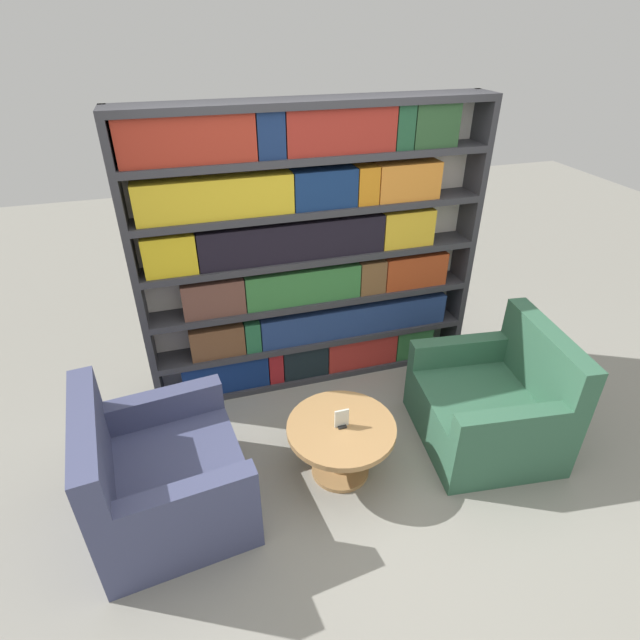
% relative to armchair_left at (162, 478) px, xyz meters
% --- Properties ---
extents(ground_plane, '(14.00, 14.00, 0.00)m').
position_rel_armchair_left_xyz_m(ground_plane, '(1.28, -0.19, -0.29)').
color(ground_plane, gray).
extents(bookshelf, '(2.63, 0.30, 2.21)m').
position_rel_armchair_left_xyz_m(bookshelf, '(1.25, 1.12, 0.82)').
color(bookshelf, silver).
rests_on(bookshelf, ground_plane).
extents(armchair_left, '(0.97, 1.03, 0.89)m').
position_rel_armchair_left_xyz_m(armchair_left, '(0.00, 0.00, 0.00)').
color(armchair_left, '#42476B').
rests_on(armchair_left, ground_plane).
extents(armchair_right, '(0.97, 1.03, 0.89)m').
position_rel_armchair_left_xyz_m(armchair_right, '(2.27, -0.00, 0.00)').
color(armchair_right, '#336047').
rests_on(armchair_right, ground_plane).
extents(coffee_table, '(0.71, 0.71, 0.41)m').
position_rel_armchair_left_xyz_m(coffee_table, '(1.14, -0.00, 0.00)').
color(coffee_table, '#AD7F4C').
rests_on(coffee_table, ground_plane).
extents(table_sign, '(0.09, 0.06, 0.13)m').
position_rel_armchair_left_xyz_m(table_sign, '(1.14, -0.00, 0.18)').
color(table_sign, black).
rests_on(table_sign, coffee_table).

